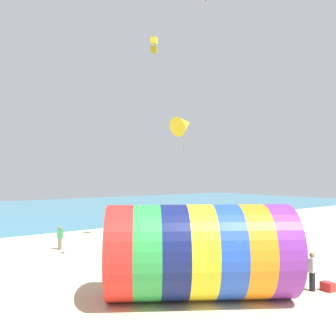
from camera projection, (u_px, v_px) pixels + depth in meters
name	position (u px, v px, depth m)	size (l,w,h in m)	color
ground_plane	(237.00, 298.00, 14.65)	(120.00, 120.00, 0.00)	beige
giant_inflatable_tube	(200.00, 251.00, 14.63)	(7.97, 7.00, 3.66)	red
kite_handler	(312.00, 271.00, 15.55)	(0.39, 0.27, 1.59)	black
kite_yellow_box	(154.00, 45.00, 27.21)	(0.58, 0.58, 1.18)	yellow
kite_yellow_delta	(184.00, 125.00, 21.43)	(1.62, 1.37, 2.29)	yellow
bystander_near_water	(60.00, 238.00, 24.06)	(0.42, 0.35, 1.52)	#726651
bystander_mid_beach	(209.00, 228.00, 28.11)	(0.36, 0.42, 1.62)	#383D56
cooler_box	(328.00, 287.00, 15.52)	(0.52, 0.36, 0.36)	red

